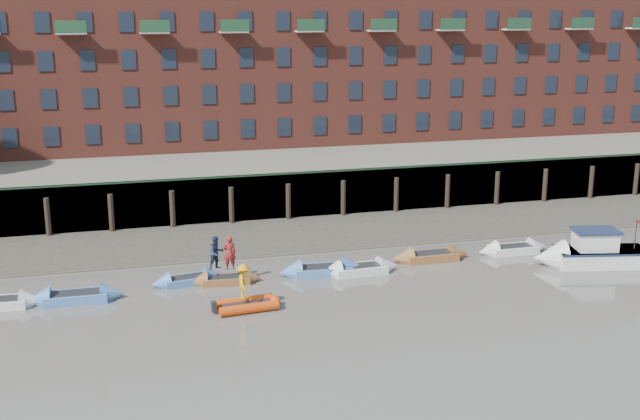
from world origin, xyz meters
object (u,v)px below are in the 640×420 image
object	(u,v)px
rowboat_3	(226,280)
rowboat_6	(431,256)
person_rib_crew	(244,282)
person_rower_a	(230,253)
rowboat_4	(323,270)
rib_tender	(249,305)
person_rower_b	(216,253)
motor_launch	(583,254)
rowboat_1	(76,297)
rowboat_2	(188,280)
rowboat_5	(359,270)
rowboat_7	(513,249)

from	to	relation	value
rowboat_3	rowboat_6	bearing A→B (deg)	7.84
person_rib_crew	person_rower_a	bearing A→B (deg)	9.74
rowboat_4	person_rib_crew	world-z (taller)	person_rib_crew
rib_tender	person_rower_a	size ratio (longest dim) A/B	1.76
person_rower_b	rowboat_6	bearing A→B (deg)	-20.64
rowboat_3	person_rower_b	bearing A→B (deg)	149.06
rowboat_3	motor_launch	size ratio (longest dim) A/B	0.58
rowboat_1	person_rib_crew	bearing A→B (deg)	-20.56
rowboat_1	rowboat_2	size ratio (longest dim) A/B	1.17
rowboat_1	rowboat_3	xyz separation A→B (m)	(7.80, 0.76, -0.05)
rowboat_2	rib_tender	world-z (taller)	rowboat_2
rowboat_4	person_rib_crew	size ratio (longest dim) A/B	2.79
rowboat_2	motor_launch	xyz separation A→B (m)	(22.50, -2.72, 0.49)
rowboat_5	person_rower_a	xyz separation A→B (m)	(-7.26, 0.37, 1.47)
person_rower_a	person_rib_crew	distance (m)	4.04
rowboat_7	rowboat_1	bearing A→B (deg)	-176.00
rowboat_1	rowboat_4	distance (m)	13.31
rowboat_7	motor_launch	xyz separation A→B (m)	(2.75, -3.16, 0.46)
rowboat_7	person_rower_a	world-z (taller)	person_rower_a
rowboat_2	rowboat_7	xyz separation A→B (m)	(19.75, 0.43, 0.03)
rowboat_6	motor_launch	distance (m)	8.75
rowboat_2	rowboat_4	world-z (taller)	rowboat_4
rib_tender	rowboat_7	bearing A→B (deg)	10.66
rowboat_4	rowboat_6	xyz separation A→B (m)	(6.84, 0.86, -0.01)
rowboat_6	person_rower_b	xyz separation A→B (m)	(-12.74, -0.59, 1.44)
rowboat_4	person_rower_a	xyz separation A→B (m)	(-5.22, 0.03, 1.46)
rowboat_5	person_rower_a	distance (m)	7.42
rowboat_3	rowboat_4	distance (m)	5.48
rib_tender	rowboat_1	bearing A→B (deg)	152.91
rib_tender	person_rib_crew	distance (m)	1.22
rowboat_1	rowboat_5	xyz separation A→B (m)	(15.32, 0.44, -0.01)
rowboat_3	rowboat_4	bearing A→B (deg)	4.02
motor_launch	rowboat_7	bearing A→B (deg)	-37.19
rowboat_4	motor_launch	world-z (taller)	motor_launch
rowboat_1	rowboat_4	size ratio (longest dim) A/B	0.96
rowboat_1	person_rib_crew	world-z (taller)	person_rib_crew
rowboat_6	rowboat_7	xyz separation A→B (m)	(5.42, 0.05, -0.01)
person_rib_crew	rowboat_6	bearing A→B (deg)	-59.25
rowboat_2	person_rower_a	size ratio (longest dim) A/B	2.21
rowboat_5	person_rower_a	world-z (taller)	person_rower_a
rowboat_6	person_rower_a	world-z (taller)	person_rower_a
rowboat_4	rowboat_1	bearing A→B (deg)	-172.45
rowboat_5	rowboat_2	bearing A→B (deg)	171.75
rowboat_4	motor_launch	size ratio (longest dim) A/B	0.73
rowboat_1	rowboat_7	bearing A→B (deg)	4.82
rowboat_6	rib_tender	distance (m)	12.75
rowboat_3	rowboat_5	world-z (taller)	rowboat_5
rowboat_2	rowboat_7	world-z (taller)	rowboat_7
rowboat_1	person_rower_b	world-z (taller)	person_rower_b
rowboat_5	rowboat_4	bearing A→B (deg)	167.17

